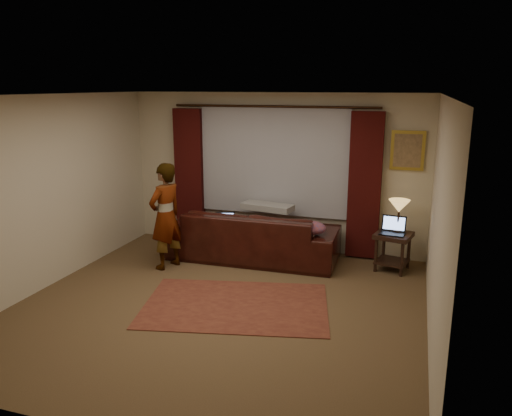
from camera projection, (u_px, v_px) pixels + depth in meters
The scene contains 20 objects.
floor at pixel (219, 306), 6.30m from camera, with size 5.00×5.00×0.01m, color brown.
ceiling at pixel (215, 95), 5.68m from camera, with size 5.00×5.00×0.02m, color silver.
wall_back at pixel (274, 172), 8.30m from camera, with size 5.00×0.02×2.60m, color beige.
wall_front at pixel (89, 282), 3.68m from camera, with size 5.00×0.02×2.60m, color beige.
wall_left at pixel (46, 193), 6.73m from camera, with size 0.02×5.00×2.60m, color beige.
wall_right at pixel (438, 223), 5.24m from camera, with size 0.02×5.00×2.60m, color beige.
sheer_curtain at pixel (273, 161), 8.19m from camera, with size 2.50×0.05×1.80m, color #A1A1A9.
drape_left at pixel (190, 176), 8.67m from camera, with size 0.50×0.14×2.30m, color #350A09.
drape_right at pixel (365, 186), 7.78m from camera, with size 0.50×0.14×2.30m, color #350A09.
curtain_rod at pixel (273, 106), 7.94m from camera, with size 0.04×0.04×3.40m, color black.
picture_frame at pixel (408, 150), 7.53m from camera, with size 0.50×0.04×0.60m, color #B29233.
sofa at pixel (253, 226), 7.90m from camera, with size 2.67×1.16×1.08m, color black.
throw_blanket at pixel (268, 190), 8.02m from camera, with size 0.83×0.33×0.10m, color gray.
clothing_pile at pixel (310, 228), 7.41m from camera, with size 0.48×0.37×0.20m, color #7A4155.
laptop_sofa at pixel (225, 221), 7.76m from camera, with size 0.31×0.33×0.22m, color black, non-canonical shape.
area_rug at pixel (236, 305), 6.31m from camera, with size 2.30×1.53×0.01m, color brown.
end_table at pixel (393, 252), 7.46m from camera, with size 0.50×0.50×0.58m, color black.
tiffany_lamp at pixel (398, 216), 7.37m from camera, with size 0.31×0.31×0.50m, color olive, non-canonical shape.
laptop_table at pixel (393, 226), 7.30m from camera, with size 0.35×0.39×0.26m, color black, non-canonical shape.
person at pixel (166, 216), 7.45m from camera, with size 0.47×0.47×1.61m, color gray.
Camera 1 is at (2.23, -5.39, 2.72)m, focal length 35.00 mm.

